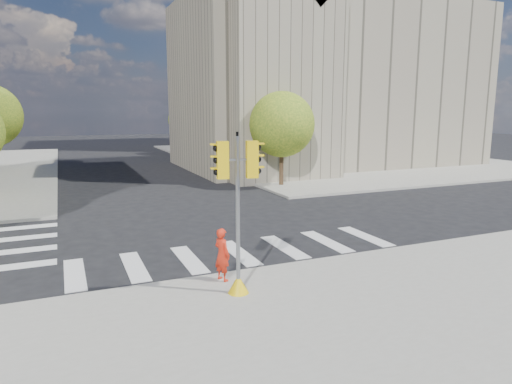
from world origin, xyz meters
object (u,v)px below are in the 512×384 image
at_px(lamp_near, 263,115).
at_px(photographer, 222,254).
at_px(traffic_signal, 238,227).
at_px(lamp_far, 206,114).

relative_size(lamp_near, photographer, 5.28).
height_order(lamp_near, photographer, lamp_near).
relative_size(lamp_near, traffic_signal, 1.89).
bearing_deg(photographer, traffic_signal, 162.65).
bearing_deg(lamp_far, traffic_signal, -105.78).
xyz_separation_m(lamp_near, lamp_far, (0.00, 14.00, 0.00)).
distance_m(lamp_near, photographer, 21.25).
bearing_deg(lamp_near, traffic_signal, -115.82).
distance_m(traffic_signal, photographer, 1.48).
xyz_separation_m(lamp_far, traffic_signal, (-9.51, -33.65, -2.62)).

